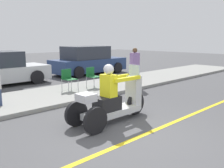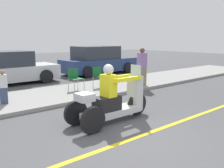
% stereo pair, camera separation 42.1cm
% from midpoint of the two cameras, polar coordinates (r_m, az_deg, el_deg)
% --- Properties ---
extents(ground_plane, '(60.00, 60.00, 0.00)m').
position_cam_midpoint_polar(ground_plane, '(5.49, 3.33, -12.28)').
color(ground_plane, '#4C4C4F').
extents(lane_stripe, '(24.00, 0.12, 0.01)m').
position_cam_midpoint_polar(lane_stripe, '(5.75, 5.96, -11.18)').
color(lane_stripe, gold).
rests_on(lane_stripe, ground).
extents(sidewalk_strip, '(28.00, 2.80, 0.12)m').
position_cam_midpoint_polar(sidewalk_strip, '(9.08, -18.58, -3.20)').
color(sidewalk_strip, gray).
rests_on(sidewalk_strip, ground).
extents(motorcycle_trike, '(2.41, 0.82, 1.49)m').
position_cam_midpoint_polar(motorcycle_trike, '(6.35, -1.85, -4.03)').
color(motorcycle_trike, black).
rests_on(motorcycle_trike, ground).
extents(spectator_far_back, '(0.40, 0.27, 1.59)m').
position_cam_midpoint_polar(spectator_far_back, '(10.73, 4.08, 3.86)').
color(spectator_far_back, gray).
rests_on(spectator_far_back, sidewalk_strip).
extents(folding_chair_curbside, '(0.50, 0.50, 0.82)m').
position_cam_midpoint_polar(folding_chair_curbside, '(10.25, -5.71, 2.04)').
color(folding_chair_curbside, '#A5A8AD').
rests_on(folding_chair_curbside, sidewalk_strip).
extents(folding_chair_set_back, '(0.47, 0.47, 0.82)m').
position_cam_midpoint_polar(folding_chair_set_back, '(9.75, -11.20, 1.46)').
color(folding_chair_set_back, '#A5A8AD').
rests_on(folding_chair_set_back, sidewalk_strip).
extents(parked_car_lot_far, '(4.53, 2.11, 1.65)m').
position_cam_midpoint_polar(parked_car_lot_far, '(14.94, -6.33, 5.23)').
color(parked_car_lot_far, navy).
rests_on(parked_car_lot_far, ground).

